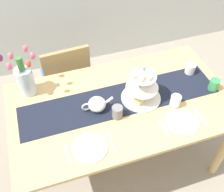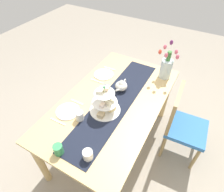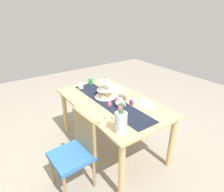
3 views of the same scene
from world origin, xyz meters
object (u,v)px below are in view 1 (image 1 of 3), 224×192
at_px(knife_right, 201,117).
at_px(mug_orange, 214,85).
at_px(dinner_plate_right, 183,122).
at_px(chair_left, 67,78).
at_px(tulip_vase, 25,78).
at_px(knife_left, 111,142).
at_px(teapot, 97,104).
at_px(mug_white_text, 175,101).
at_px(tiered_cake_stand, 142,89).
at_px(mug_grey, 117,112).
at_px(fork_left, 68,154).
at_px(fork_right, 164,127).
at_px(cream_jug, 190,69).
at_px(dinner_plate_left, 90,148).
at_px(dining_table, 121,112).

distance_m(knife_right, mug_orange, 0.32).
bearing_deg(dinner_plate_right, chair_left, 122.93).
distance_m(tulip_vase, knife_left, 0.80).
distance_m(teapot, knife_right, 0.75).
relative_size(knife_left, mug_white_text, 1.79).
distance_m(tiered_cake_stand, mug_grey, 0.26).
bearing_deg(fork_left, mug_grey, 25.93).
bearing_deg(fork_right, teapot, 141.97).
relative_size(tiered_cake_stand, tulip_vase, 0.74).
bearing_deg(tulip_vase, mug_white_text, -25.57).
xyz_separation_m(chair_left, fork_right, (0.51, -1.01, 0.28)).
distance_m(tiered_cake_stand, cream_jug, 0.51).
bearing_deg(dinner_plate_right, cream_jug, 55.83).
distance_m(chair_left, fork_left, 1.06).
height_order(chair_left, teapot, teapot).
xyz_separation_m(dinner_plate_left, mug_white_text, (0.69, 0.16, 0.04)).
distance_m(chair_left, mug_grey, 0.91).
xyz_separation_m(cream_jug, dinner_plate_left, (-0.98, -0.45, -0.04)).
bearing_deg(fork_right, mug_orange, 22.73).
relative_size(tulip_vase, mug_orange, 4.33).
bearing_deg(knife_left, cream_jug, 28.24).
distance_m(fork_left, knife_left, 0.29).
bearing_deg(knife_left, knife_right, 0.00).
xyz_separation_m(tulip_vase, knife_left, (0.46, -0.64, -0.14)).
relative_size(dinner_plate_right, fork_right, 1.53).
bearing_deg(teapot, mug_grey, -43.93).
distance_m(dining_table, cream_jug, 0.68).
xyz_separation_m(tulip_vase, cream_jug, (1.29, -0.20, -0.10)).
relative_size(dining_table, teapot, 6.97).
distance_m(tiered_cake_stand, tulip_vase, 0.87).
xyz_separation_m(tiered_cake_stand, knife_left, (-0.34, -0.31, -0.09)).
height_order(tiered_cake_stand, knife_left, tiered_cake_stand).
xyz_separation_m(teapot, tulip_vase, (-0.45, 0.34, 0.08)).
distance_m(tiered_cake_stand, teapot, 0.35).
bearing_deg(knife_right, knife_left, 180.00).
xyz_separation_m(knife_left, fork_right, (0.38, 0.00, 0.00)).
xyz_separation_m(fork_left, mug_white_text, (0.84, 0.16, 0.04)).
xyz_separation_m(mug_grey, mug_orange, (0.80, 0.03, -0.00)).
bearing_deg(mug_white_text, dinner_plate_right, -96.37).
distance_m(chair_left, teapot, 0.78).
relative_size(fork_right, mug_grey, 1.58).
bearing_deg(dining_table, tulip_vase, 152.46).
relative_size(teapot, fork_right, 1.59).
bearing_deg(dining_table, dinner_plate_right, -41.58).
xyz_separation_m(chair_left, dinner_plate_right, (0.65, -1.01, 0.28)).
relative_size(tiered_cake_stand, fork_left, 2.03).
relative_size(dinner_plate_right, mug_grey, 2.42).
bearing_deg(knife_right, dinner_plate_left, 180.00).
bearing_deg(knife_left, dinner_plate_right, 0.00).
height_order(teapot, dinner_plate_left, teapot).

